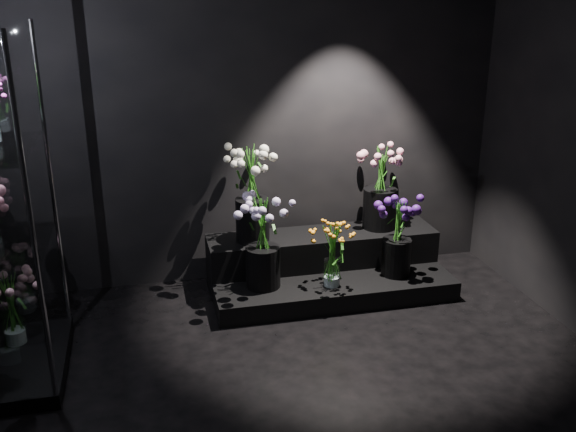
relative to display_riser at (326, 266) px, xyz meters
name	(u,v)px	position (x,y,z in m)	size (l,w,h in m)	color
floor	(319,420)	(-0.52, -1.63, -0.17)	(4.00, 4.00, 0.00)	black
wall_back	(251,107)	(-0.52, 0.37, 1.23)	(4.00, 4.00, 0.00)	black
display_riser	(326,266)	(0.00, 0.00, 0.00)	(1.85, 0.82, 0.41)	black
bouquet_orange_bells	(332,253)	(-0.05, -0.31, 0.25)	(0.28, 0.28, 0.52)	white
bouquet_lilac	(263,238)	(-0.55, -0.20, 0.37)	(0.45, 0.45, 0.70)	black
bouquet_purple	(398,233)	(0.50, -0.23, 0.33)	(0.38, 0.38, 0.61)	black
bouquet_cream_roses	(252,186)	(-0.57, 0.10, 0.68)	(0.50, 0.50, 0.76)	black
bouquet_pink_roses	(381,183)	(0.49, 0.14, 0.62)	(0.39, 0.39, 0.67)	black
bouquet_case_base_pink	(11,307)	(-2.25, -0.54, 0.18)	(0.33, 0.33, 0.48)	white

